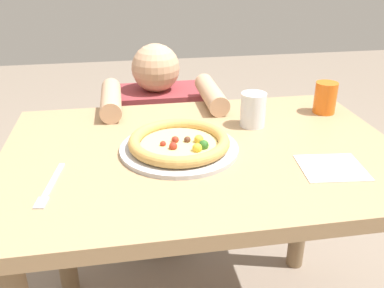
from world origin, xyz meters
TOP-DOWN VIEW (x-y plane):
  - dining_table at (0.00, 0.00)m, footprint 1.11×0.77m
  - pizza_near at (-0.07, -0.00)m, footprint 0.33×0.33m
  - drink_cup_colored at (0.46, 0.21)m, footprint 0.07×0.07m
  - water_cup_clear at (0.18, 0.14)m, footprint 0.08×0.08m
  - paper_napkin at (0.30, -0.17)m, footprint 0.17×0.16m
  - fork at (-0.39, -0.14)m, footprint 0.05×0.20m
  - diner_seated at (-0.08, 0.58)m, footprint 0.42×0.53m

SIDE VIEW (x-z plane):
  - diner_seated at x=-0.08m, z-range -0.05..0.87m
  - dining_table at x=0.00m, z-range 0.25..1.00m
  - paper_napkin at x=0.30m, z-range 0.75..0.75m
  - fork at x=-0.39m, z-range 0.75..0.75m
  - pizza_near at x=-0.07m, z-range 0.75..0.79m
  - drink_cup_colored at x=0.46m, z-range 0.75..0.86m
  - water_cup_clear at x=0.18m, z-range 0.75..0.86m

